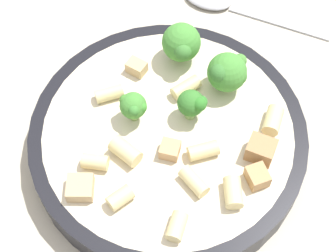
{
  "coord_description": "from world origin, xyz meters",
  "views": [
    {
      "loc": [
        -0.27,
        0.02,
        0.5
      ],
      "look_at": [
        0.0,
        0.0,
        0.04
      ],
      "focal_mm": 60.0,
      "sensor_mm": 36.0,
      "label": 1
    }
  ],
  "objects_px": {
    "broccoli_floret_0": "(227,72)",
    "chicken_chunk_4": "(257,177)",
    "broccoli_floret_3": "(181,44)",
    "chicken_chunk_2": "(137,67)",
    "pasta_bowl": "(168,139)",
    "rigatoni_9": "(125,151)",
    "rigatoni_8": "(186,88)",
    "rigatoni_6": "(109,94)",
    "rigatoni_4": "(120,198)",
    "broccoli_floret_2": "(133,106)",
    "rigatoni_0": "(273,120)",
    "chicken_chunk_0": "(261,150)",
    "spoon": "(226,4)",
    "broccoli_floret_1": "(193,104)",
    "chicken_chunk_3": "(168,150)",
    "rigatoni_7": "(203,151)",
    "rigatoni_1": "(95,162)",
    "rigatoni_2": "(233,192)",
    "rigatoni_3": "(194,181)",
    "rigatoni_5": "(181,226)",
    "chicken_chunk_1": "(80,188)"
  },
  "relations": [
    {
      "from": "broccoli_floret_0",
      "to": "chicken_chunk_1",
      "type": "distance_m",
      "value": 0.18
    },
    {
      "from": "broccoli_floret_3",
      "to": "chicken_chunk_0",
      "type": "height_order",
      "value": "broccoli_floret_3"
    },
    {
      "from": "chicken_chunk_1",
      "to": "chicken_chunk_4",
      "type": "xyz_separation_m",
      "value": [
        -0.0,
        -0.16,
        0.0
      ]
    },
    {
      "from": "chicken_chunk_2",
      "to": "broccoli_floret_1",
      "type": "bearing_deg",
      "value": -138.78
    },
    {
      "from": "rigatoni_9",
      "to": "chicken_chunk_0",
      "type": "xyz_separation_m",
      "value": [
        -0.01,
        -0.13,
        0.0
      ]
    },
    {
      "from": "broccoli_floret_1",
      "to": "rigatoni_6",
      "type": "xyz_separation_m",
      "value": [
        0.03,
        0.08,
        -0.02
      ]
    },
    {
      "from": "rigatoni_6",
      "to": "rigatoni_4",
      "type": "bearing_deg",
      "value": -176.31
    },
    {
      "from": "rigatoni_3",
      "to": "rigatoni_6",
      "type": "bearing_deg",
      "value": 36.06
    },
    {
      "from": "rigatoni_0",
      "to": "rigatoni_2",
      "type": "bearing_deg",
      "value": 146.09
    },
    {
      "from": "rigatoni_4",
      "to": "rigatoni_7",
      "type": "xyz_separation_m",
      "value": [
        0.04,
        -0.08,
        0.0
      ]
    },
    {
      "from": "rigatoni_5",
      "to": "rigatoni_6",
      "type": "bearing_deg",
      "value": 22.18
    },
    {
      "from": "rigatoni_5",
      "to": "chicken_chunk_2",
      "type": "xyz_separation_m",
      "value": [
        0.17,
        0.03,
        -0.0
      ]
    },
    {
      "from": "rigatoni_3",
      "to": "rigatoni_7",
      "type": "xyz_separation_m",
      "value": [
        0.03,
        -0.01,
        0.0
      ]
    },
    {
      "from": "rigatoni_6",
      "to": "rigatoni_8",
      "type": "distance_m",
      "value": 0.08
    },
    {
      "from": "pasta_bowl",
      "to": "chicken_chunk_3",
      "type": "xyz_separation_m",
      "value": [
        -0.02,
        0.0,
        0.02
      ]
    },
    {
      "from": "rigatoni_6",
      "to": "rigatoni_8",
      "type": "height_order",
      "value": "same"
    },
    {
      "from": "broccoli_floret_0",
      "to": "chicken_chunk_4",
      "type": "relative_size",
      "value": 2.13
    },
    {
      "from": "rigatoni_6",
      "to": "chicken_chunk_1",
      "type": "relative_size",
      "value": 1.16
    },
    {
      "from": "rigatoni_2",
      "to": "chicken_chunk_4",
      "type": "xyz_separation_m",
      "value": [
        0.01,
        -0.02,
        -0.0
      ]
    },
    {
      "from": "broccoli_floret_0",
      "to": "rigatoni_4",
      "type": "relative_size",
      "value": 1.91
    },
    {
      "from": "chicken_chunk_0",
      "to": "chicken_chunk_4",
      "type": "bearing_deg",
      "value": 164.61
    },
    {
      "from": "rigatoni_0",
      "to": "chicken_chunk_3",
      "type": "distance_m",
      "value": 0.11
    },
    {
      "from": "rigatoni_9",
      "to": "chicken_chunk_2",
      "type": "distance_m",
      "value": 0.1
    },
    {
      "from": "broccoli_floret_2",
      "to": "rigatoni_4",
      "type": "relative_size",
      "value": 1.5
    },
    {
      "from": "pasta_bowl",
      "to": "broccoli_floret_0",
      "type": "distance_m",
      "value": 0.09
    },
    {
      "from": "rigatoni_6",
      "to": "rigatoni_7",
      "type": "xyz_separation_m",
      "value": [
        -0.07,
        -0.09,
        0.0
      ]
    },
    {
      "from": "broccoli_floret_3",
      "to": "chicken_chunk_2",
      "type": "bearing_deg",
      "value": 104.49
    },
    {
      "from": "pasta_bowl",
      "to": "rigatoni_9",
      "type": "xyz_separation_m",
      "value": [
        -0.02,
        0.04,
        0.02
      ]
    },
    {
      "from": "broccoli_floret_2",
      "to": "spoon",
      "type": "xyz_separation_m",
      "value": [
        0.17,
        -0.12,
        -0.05
      ]
    },
    {
      "from": "rigatoni_0",
      "to": "chicken_chunk_3",
      "type": "bearing_deg",
      "value": 103.02
    },
    {
      "from": "broccoli_floret_2",
      "to": "rigatoni_0",
      "type": "bearing_deg",
      "value": -97.53
    },
    {
      "from": "rigatoni_2",
      "to": "rigatoni_5",
      "type": "bearing_deg",
      "value": 119.29
    },
    {
      "from": "chicken_chunk_1",
      "to": "chicken_chunk_2",
      "type": "distance_m",
      "value": 0.14
    },
    {
      "from": "rigatoni_8",
      "to": "chicken_chunk_2",
      "type": "height_order",
      "value": "same"
    },
    {
      "from": "rigatoni_3",
      "to": "broccoli_floret_0",
      "type": "bearing_deg",
      "value": -22.0
    },
    {
      "from": "pasta_bowl",
      "to": "chicken_chunk_4",
      "type": "height_order",
      "value": "chicken_chunk_4"
    },
    {
      "from": "rigatoni_4",
      "to": "rigatoni_9",
      "type": "bearing_deg",
      "value": -8.05
    },
    {
      "from": "broccoli_floret_1",
      "to": "chicken_chunk_2",
      "type": "height_order",
      "value": "broccoli_floret_1"
    },
    {
      "from": "pasta_bowl",
      "to": "rigatoni_1",
      "type": "distance_m",
      "value": 0.08
    },
    {
      "from": "broccoli_floret_2",
      "to": "chicken_chunk_2",
      "type": "xyz_separation_m",
      "value": [
        0.06,
        -0.01,
        -0.01
      ]
    },
    {
      "from": "rigatoni_3",
      "to": "rigatoni_6",
      "type": "xyz_separation_m",
      "value": [
        0.1,
        0.07,
        -0.0
      ]
    },
    {
      "from": "broccoli_floret_3",
      "to": "rigatoni_4",
      "type": "xyz_separation_m",
      "value": [
        -0.16,
        0.07,
        -0.02
      ]
    },
    {
      "from": "spoon",
      "to": "rigatoni_2",
      "type": "bearing_deg",
      "value": 173.12
    },
    {
      "from": "chicken_chunk_4",
      "to": "chicken_chunk_3",
      "type": "bearing_deg",
      "value": 66.32
    },
    {
      "from": "rigatoni_8",
      "to": "chicken_chunk_0",
      "type": "height_order",
      "value": "chicken_chunk_0"
    },
    {
      "from": "rigatoni_2",
      "to": "spoon",
      "type": "relative_size",
      "value": 0.16
    },
    {
      "from": "rigatoni_0",
      "to": "rigatoni_6",
      "type": "xyz_separation_m",
      "value": [
        0.04,
        0.16,
        -0.0
      ]
    },
    {
      "from": "rigatoni_0",
      "to": "rigatoni_9",
      "type": "xyz_separation_m",
      "value": [
        -0.02,
        0.14,
        0.0
      ]
    },
    {
      "from": "rigatoni_1",
      "to": "rigatoni_2",
      "type": "bearing_deg",
      "value": -108.33
    },
    {
      "from": "broccoli_floret_2",
      "to": "rigatoni_3",
      "type": "height_order",
      "value": "broccoli_floret_2"
    }
  ]
}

